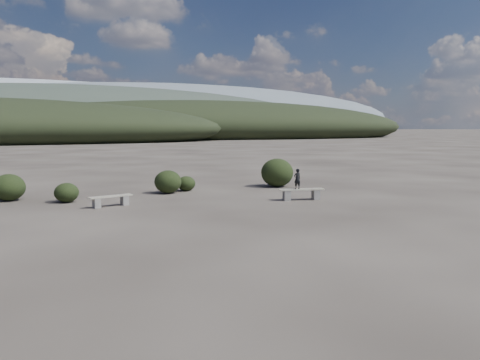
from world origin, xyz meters
name	(u,v)px	position (x,y,z in m)	size (l,w,h in m)	color
ground	(281,232)	(0.00, 0.00, 0.00)	(1200.00, 1200.00, 0.00)	#2E2824
bench_left	(111,200)	(-3.98, 6.14, 0.25)	(1.66, 0.75, 0.41)	slate
bench_right	(301,193)	(3.37, 4.90, 0.28)	(1.88, 0.73, 0.46)	slate
seated_person	(297,179)	(3.20, 4.94, 0.87)	(0.30, 0.20, 0.82)	black
shrub_a	(67,193)	(-5.48, 7.82, 0.38)	(0.94, 0.94, 0.77)	black
shrub_b	(168,182)	(-1.19, 8.86, 0.51)	(1.20, 1.20, 1.03)	black
shrub_c	(186,184)	(-0.23, 9.32, 0.34)	(0.86, 0.86, 0.69)	black
shrub_d	(277,173)	(4.38, 9.17, 0.70)	(1.60, 1.60, 1.40)	black
shrub_f	(9,187)	(-7.62, 9.10, 0.54)	(1.27, 1.27, 1.08)	black
mountain_ridges	(50,116)	(-7.48, 339.06, 10.84)	(500.00, 400.00, 56.00)	black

